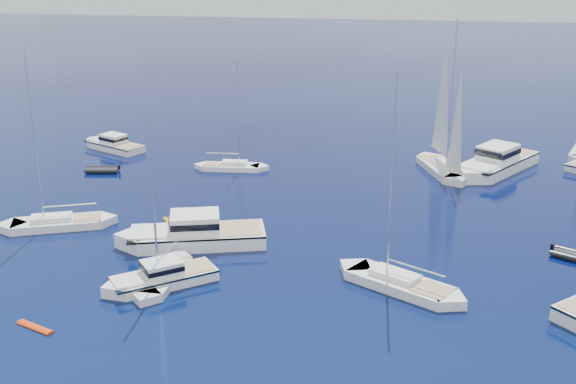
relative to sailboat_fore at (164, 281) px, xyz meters
The scene contains 14 objects.
ground 11.43m from the sailboat_fore, 51.53° to the right, with size 400.00×400.00×0.00m, color #081E4C.
motor_cruiser_left 0.70m from the sailboat_fore, 87.31° to the right, with size 2.64×8.64×2.27m, color silver, non-canonical shape.
motor_cruiser_centre 6.57m from the sailboat_fore, 88.88° to the left, with size 3.85×12.57×3.30m, color white, non-canonical shape.
motor_cruiser_far_l 36.07m from the sailboat_fore, 118.30° to the left, with size 2.71×8.87×2.33m, color white, non-canonical shape.
motor_cruiser_distant 39.85m from the sailboat_fore, 50.15° to the left, with size 4.09×13.35×3.51m, color white, non-canonical shape.
sailboat_fore is the anchor object (origin of this frame).
sailboat_mid_r 16.45m from the sailboat_fore, ahead, with size 2.74×10.54×15.49m, color silver, non-canonical shape.
sailboat_mid_l 14.55m from the sailboat_fore, 146.05° to the left, with size 2.67×10.27×15.10m, color silver, non-canonical shape.
sailboat_centre 26.49m from the sailboat_fore, 93.64° to the left, with size 2.15×8.26×12.14m, color white, non-canonical shape.
sailboat_sails_r 35.46m from the sailboat_fore, 55.56° to the left, with size 2.88×11.07×16.27m, color silver, non-canonical shape.
tender_yellow 10.20m from the sailboat_fore, 102.55° to the left, with size 1.87×3.35×0.95m, color #D1960C, non-canonical shape.
tender_grey_near 30.48m from the sailboat_fore, 16.76° to the left, with size 1.88×3.39×0.95m, color black, non-canonical shape.
tender_grey_far 27.62m from the sailboat_fore, 122.28° to the left, with size 1.96×3.55×0.95m, color black, non-canonical shape.
kayak_orange 9.48m from the sailboat_fore, 126.20° to the right, with size 0.56×2.80×0.30m, color red, non-canonical shape.
Camera 1 is at (9.23, -34.32, 22.27)m, focal length 44.61 mm.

